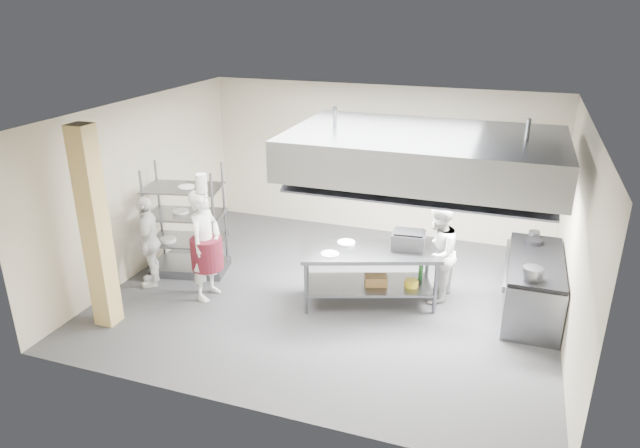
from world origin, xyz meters
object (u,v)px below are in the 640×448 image
(chef_line, at_px, (437,253))
(griddle, at_px, (409,240))
(stockpot, at_px, (532,273))
(chef_head, at_px, (205,245))
(chef_plating, at_px, (149,241))
(pass_rack, at_px, (186,220))
(island, at_px, (369,276))
(cooking_range, at_px, (533,287))

(chef_line, xyz_separation_m, griddle, (-0.44, -0.15, 0.22))
(chef_line, relative_size, stockpot, 6.20)
(chef_head, distance_m, chef_plating, 1.14)
(pass_rack, xyz_separation_m, chef_plating, (-0.34, -0.63, -0.18))
(island, xyz_separation_m, chef_plating, (-3.63, -0.59, 0.33))
(island, xyz_separation_m, pass_rack, (-3.28, 0.04, 0.51))
(pass_rack, xyz_separation_m, chef_head, (0.78, -0.72, -0.06))
(chef_line, relative_size, griddle, 3.23)
(island, distance_m, chef_plating, 3.69)
(island, bearing_deg, cooking_range, -7.24)
(pass_rack, relative_size, chef_head, 1.06)
(island, relative_size, griddle, 4.23)
(griddle, height_order, stockpot, griddle)
(chef_line, bearing_deg, chef_plating, -71.31)
(chef_head, relative_size, stockpot, 6.91)
(chef_plating, distance_m, griddle, 4.27)
(chef_head, bearing_deg, stockpot, -81.61)
(island, bearing_deg, griddle, 8.17)
(pass_rack, distance_m, chef_line, 4.28)
(pass_rack, relative_size, cooking_range, 0.96)
(chef_line, height_order, stockpot, chef_line)
(chef_plating, relative_size, stockpot, 5.99)
(island, xyz_separation_m, griddle, (0.54, 0.28, 0.58))
(chef_head, bearing_deg, cooking_range, -73.42)
(island, height_order, chef_head, chef_head)
(pass_rack, distance_m, chef_plating, 0.74)
(chef_head, height_order, stockpot, chef_head)
(pass_rack, bearing_deg, chef_head, -55.31)
(pass_rack, distance_m, stockpot, 5.66)
(chef_plating, distance_m, stockpot, 6.01)
(chef_head, bearing_deg, griddle, -69.55)
(cooking_range, distance_m, chef_line, 1.53)
(chef_line, bearing_deg, griddle, -65.03)
(chef_plating, bearing_deg, chef_head, 58.76)
(chef_head, bearing_deg, chef_line, -69.39)
(pass_rack, bearing_deg, cooking_range, -7.87)
(chef_plating, relative_size, griddle, 3.12)
(pass_rack, bearing_deg, chef_line, -7.47)
(cooking_range, bearing_deg, stockpot, -96.56)
(stockpot, bearing_deg, island, 174.87)
(griddle, bearing_deg, chef_line, 13.30)
(pass_rack, bearing_deg, griddle, -9.09)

